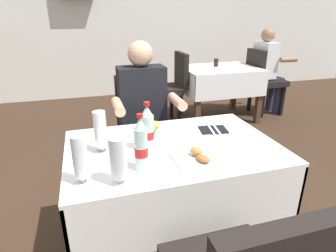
{
  "coord_description": "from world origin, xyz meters",
  "views": [
    {
      "loc": [
        -0.29,
        -1.41,
        1.44
      ],
      "look_at": [
        0.15,
        0.06,
        0.83
      ],
      "focal_mm": 29.97,
      "sensor_mm": 36.0,
      "label": 1
    }
  ],
  "objects_px": {
    "cola_bottle_secondary": "(148,129)",
    "beer_glass_middle": "(118,161)",
    "seated_diner_far": "(144,114)",
    "napkin_cutlery_set": "(213,130)",
    "chair_far_diner_seat": "(145,127)",
    "background_dining_table": "(219,80)",
    "plate_far_diner": "(155,130)",
    "beer_glass_left": "(80,159)",
    "plate_near_camera": "(197,157)",
    "beer_glass_right": "(101,132)",
    "background_table_tumbler": "(216,63)",
    "background_chair_right": "(263,78)",
    "main_dining_table": "(173,172)",
    "background_chair_left": "(170,84)",
    "background_patron": "(267,67)",
    "cola_bottle_primary": "(141,146)"
  },
  "relations": [
    {
      "from": "background_chair_right",
      "to": "cola_bottle_primary",
      "type": "bearing_deg",
      "value": -134.15
    },
    {
      "from": "cola_bottle_secondary",
      "to": "beer_glass_middle",
      "type": "bearing_deg",
      "value": -123.71
    },
    {
      "from": "background_dining_table",
      "to": "background_table_tumbler",
      "type": "bearing_deg",
      "value": 99.12
    },
    {
      "from": "background_table_tumbler",
      "to": "chair_far_diner_seat",
      "type": "bearing_deg",
      "value": -132.31
    },
    {
      "from": "chair_far_diner_seat",
      "to": "beer_glass_middle",
      "type": "bearing_deg",
      "value": -107.4
    },
    {
      "from": "background_table_tumbler",
      "to": "background_patron",
      "type": "bearing_deg",
      "value": -6.62
    },
    {
      "from": "chair_far_diner_seat",
      "to": "background_dining_table",
      "type": "height_order",
      "value": "chair_far_diner_seat"
    },
    {
      "from": "beer_glass_middle",
      "to": "background_dining_table",
      "type": "relative_size",
      "value": 0.21
    },
    {
      "from": "chair_far_diner_seat",
      "to": "beer_glass_left",
      "type": "bearing_deg",
      "value": -115.56
    },
    {
      "from": "main_dining_table",
      "to": "background_patron",
      "type": "relative_size",
      "value": 0.94
    },
    {
      "from": "beer_glass_right",
      "to": "napkin_cutlery_set",
      "type": "relative_size",
      "value": 1.17
    },
    {
      "from": "plate_far_diner",
      "to": "cola_bottle_primary",
      "type": "height_order",
      "value": "cola_bottle_primary"
    },
    {
      "from": "beer_glass_middle",
      "to": "background_dining_table",
      "type": "height_order",
      "value": "beer_glass_middle"
    },
    {
      "from": "main_dining_table",
      "to": "seated_diner_far",
      "type": "height_order",
      "value": "seated_diner_far"
    },
    {
      "from": "napkin_cutlery_set",
      "to": "beer_glass_left",
      "type": "bearing_deg",
      "value": -154.34
    },
    {
      "from": "cola_bottle_primary",
      "to": "background_table_tumbler",
      "type": "bearing_deg",
      "value": 57.49
    },
    {
      "from": "beer_glass_left",
      "to": "background_chair_right",
      "type": "xyz_separation_m",
      "value": [
        2.6,
        2.44,
        -0.31
      ]
    },
    {
      "from": "beer_glass_right",
      "to": "napkin_cutlery_set",
      "type": "xyz_separation_m",
      "value": [
        0.7,
        0.11,
        -0.11
      ]
    },
    {
      "from": "beer_glass_right",
      "to": "cola_bottle_primary",
      "type": "bearing_deg",
      "value": -54.8
    },
    {
      "from": "background_dining_table",
      "to": "background_chair_left",
      "type": "height_order",
      "value": "background_chair_left"
    },
    {
      "from": "plate_near_camera",
      "to": "background_table_tumbler",
      "type": "bearing_deg",
      "value": 62.34
    },
    {
      "from": "background_chair_left",
      "to": "beer_glass_right",
      "type": "bearing_deg",
      "value": -115.77
    },
    {
      "from": "chair_far_diner_seat",
      "to": "background_dining_table",
      "type": "distance_m",
      "value": 1.97
    },
    {
      "from": "background_dining_table",
      "to": "beer_glass_left",
      "type": "bearing_deg",
      "value": -127.49
    },
    {
      "from": "beer_glass_left",
      "to": "background_chair_left",
      "type": "bearing_deg",
      "value": 64.84
    },
    {
      "from": "plate_far_diner",
      "to": "napkin_cutlery_set",
      "type": "relative_size",
      "value": 1.25
    },
    {
      "from": "chair_far_diner_seat",
      "to": "cola_bottle_secondary",
      "type": "bearing_deg",
      "value": -100.45
    },
    {
      "from": "beer_glass_right",
      "to": "background_chair_right",
      "type": "distance_m",
      "value": 3.31
    },
    {
      "from": "plate_far_diner",
      "to": "beer_glass_left",
      "type": "height_order",
      "value": "beer_glass_left"
    },
    {
      "from": "plate_far_diner",
      "to": "beer_glass_left",
      "type": "relative_size",
      "value": 1.08
    },
    {
      "from": "cola_bottle_primary",
      "to": "background_chair_left",
      "type": "height_order",
      "value": "cola_bottle_primary"
    },
    {
      "from": "beer_glass_right",
      "to": "plate_far_diner",
      "type": "bearing_deg",
      "value": 26.91
    },
    {
      "from": "background_chair_left",
      "to": "background_patron",
      "type": "relative_size",
      "value": 0.77
    },
    {
      "from": "background_chair_left",
      "to": "cola_bottle_secondary",
      "type": "bearing_deg",
      "value": -109.94
    },
    {
      "from": "seated_diner_far",
      "to": "cola_bottle_secondary",
      "type": "height_order",
      "value": "seated_diner_far"
    },
    {
      "from": "seated_diner_far",
      "to": "background_chair_right",
      "type": "distance_m",
      "value": 2.61
    },
    {
      "from": "seated_diner_far",
      "to": "napkin_cutlery_set",
      "type": "relative_size",
      "value": 6.44
    },
    {
      "from": "beer_glass_left",
      "to": "background_table_tumbler",
      "type": "distance_m",
      "value": 3.14
    },
    {
      "from": "beer_glass_middle",
      "to": "napkin_cutlery_set",
      "type": "xyz_separation_m",
      "value": [
        0.65,
        0.44,
        -0.11
      ]
    },
    {
      "from": "seated_diner_far",
      "to": "beer_glass_right",
      "type": "xyz_separation_m",
      "value": [
        -0.36,
        -0.64,
        0.15
      ]
    },
    {
      "from": "plate_near_camera",
      "to": "beer_glass_right",
      "type": "xyz_separation_m",
      "value": [
        -0.45,
        0.23,
        0.1
      ]
    },
    {
      "from": "background_patron",
      "to": "background_table_tumbler",
      "type": "bearing_deg",
      "value": 173.38
    },
    {
      "from": "chair_far_diner_seat",
      "to": "background_patron",
      "type": "xyz_separation_m",
      "value": [
        2.15,
        1.4,
        0.16
      ]
    },
    {
      "from": "background_chair_left",
      "to": "cola_bottle_primary",
      "type": "bearing_deg",
      "value": -110.04
    },
    {
      "from": "main_dining_table",
      "to": "beer_glass_left",
      "type": "bearing_deg",
      "value": -153.18
    },
    {
      "from": "beer_glass_middle",
      "to": "background_patron",
      "type": "xyz_separation_m",
      "value": [
        2.49,
        2.49,
        -0.15
      ]
    },
    {
      "from": "plate_near_camera",
      "to": "background_chair_right",
      "type": "bearing_deg",
      "value": 49.49
    },
    {
      "from": "chair_far_diner_seat",
      "to": "beer_glass_right",
      "type": "xyz_separation_m",
      "value": [
        -0.39,
        -0.75,
        0.31
      ]
    },
    {
      "from": "background_dining_table",
      "to": "beer_glass_middle",
      "type": "bearing_deg",
      "value": -124.6
    },
    {
      "from": "chair_far_diner_seat",
      "to": "napkin_cutlery_set",
      "type": "height_order",
      "value": "chair_far_diner_seat"
    }
  ]
}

